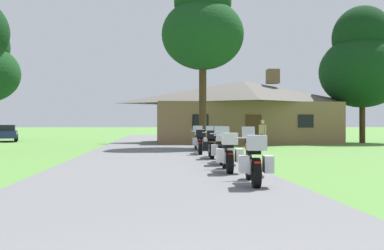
# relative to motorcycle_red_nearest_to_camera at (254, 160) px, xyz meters

# --- Properties ---
(ground_plane) EXTENTS (500.00, 500.00, 0.00)m
(ground_plane) POSITION_rel_motorcycle_red_nearest_to_camera_xyz_m (-2.22, 12.30, -0.61)
(ground_plane) COLOR #56893D
(asphalt_driveway) EXTENTS (6.40, 80.00, 0.06)m
(asphalt_driveway) POSITION_rel_motorcycle_red_nearest_to_camera_xyz_m (-2.22, 10.30, -0.58)
(asphalt_driveway) COLOR slate
(asphalt_driveway) RESTS_ON ground
(motorcycle_red_nearest_to_camera) EXTENTS (0.84, 2.08, 1.30)m
(motorcycle_red_nearest_to_camera) POSITION_rel_motorcycle_red_nearest_to_camera_xyz_m (0.00, 0.00, 0.00)
(motorcycle_red_nearest_to_camera) COLOR black
(motorcycle_red_nearest_to_camera) RESTS_ON asphalt_driveway
(motorcycle_orange_second_in_row) EXTENTS (0.78, 2.08, 1.30)m
(motorcycle_orange_second_in_row) POSITION_rel_motorcycle_red_nearest_to_camera_xyz_m (-0.12, 2.74, 0.00)
(motorcycle_orange_second_in_row) COLOR black
(motorcycle_orange_second_in_row) RESTS_ON asphalt_driveway
(motorcycle_green_third_in_row) EXTENTS (0.79, 2.08, 1.30)m
(motorcycle_green_third_in_row) POSITION_rel_motorcycle_red_nearest_to_camera_xyz_m (0.08, 5.34, 0.00)
(motorcycle_green_third_in_row) COLOR black
(motorcycle_green_third_in_row) RESTS_ON asphalt_driveway
(motorcycle_green_fourth_in_row) EXTENTS (0.79, 2.08, 1.30)m
(motorcycle_green_fourth_in_row) POSITION_rel_motorcycle_red_nearest_to_camera_xyz_m (0.08, 7.97, 0.00)
(motorcycle_green_fourth_in_row) COLOR black
(motorcycle_green_fourth_in_row) RESTS_ON asphalt_driveway
(motorcycle_blue_fifth_in_row) EXTENTS (0.66, 2.08, 1.30)m
(motorcycle_blue_fifth_in_row) POSITION_rel_motorcycle_red_nearest_to_camera_xyz_m (-0.09, 10.75, 0.01)
(motorcycle_blue_fifth_in_row) COLOR black
(motorcycle_blue_fifth_in_row) RESTS_ON asphalt_driveway
(motorcycle_silver_farthest_in_row) EXTENTS (0.76, 2.08, 1.30)m
(motorcycle_silver_farthest_in_row) POSITION_rel_motorcycle_red_nearest_to_camera_xyz_m (0.12, 13.36, 0.00)
(motorcycle_silver_farthest_in_row) COLOR black
(motorcycle_silver_farthest_in_row) RESTS_ON asphalt_driveway
(stone_lodge) EXTENTS (13.93, 7.94, 5.72)m
(stone_lodge) POSITION_rel_motorcycle_red_nearest_to_camera_xyz_m (4.64, 24.15, 1.87)
(stone_lodge) COLOR brown
(stone_lodge) RESTS_ON ground
(bystander_tan_shirt_near_lodge) EXTENTS (0.38, 0.47, 1.69)m
(bystander_tan_shirt_near_lodge) POSITION_rel_motorcycle_red_nearest_to_camera_xyz_m (4.19, 16.10, 0.34)
(bystander_tan_shirt_near_lodge) COLOR navy
(bystander_tan_shirt_near_lodge) RESTS_ON ground
(tree_right_of_lodge) EXTENTS (6.53, 6.53, 10.58)m
(tree_right_of_lodge) POSITION_rel_motorcycle_red_nearest_to_camera_xyz_m (13.85, 23.38, 5.69)
(tree_right_of_lodge) COLOR #422D19
(tree_right_of_lodge) RESTS_ON ground
(tree_by_lodge_front) EXTENTS (4.90, 4.90, 10.57)m
(tree_by_lodge_front) POSITION_rel_motorcycle_red_nearest_to_camera_xyz_m (0.69, 16.61, 6.73)
(tree_by_lodge_front) COLOR #422D19
(tree_by_lodge_front) RESTS_ON ground
(parked_navy_suv_far_left) EXTENTS (2.96, 4.92, 1.40)m
(parked_navy_suv_far_left) POSITION_rel_motorcycle_red_nearest_to_camera_xyz_m (-14.56, 28.55, 0.17)
(parked_navy_suv_far_left) COLOR navy
(parked_navy_suv_far_left) RESTS_ON ground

